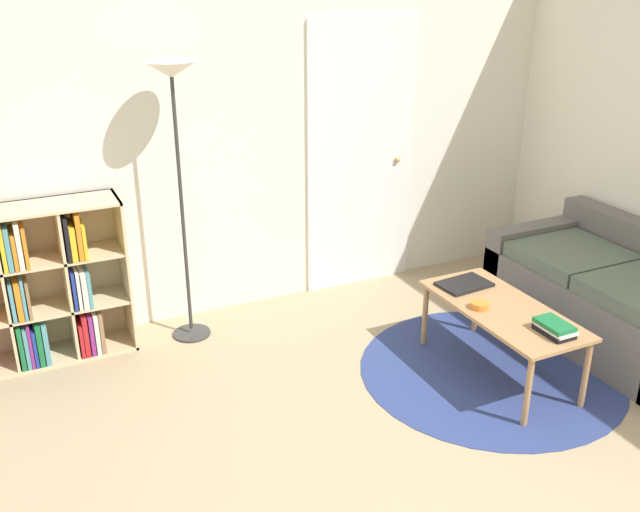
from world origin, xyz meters
TOP-DOWN VIEW (x-y plane):
  - wall_back at (0.03, 2.81)m, footprint 7.67×0.11m
  - rug at (0.89, 1.22)m, footprint 1.63×1.63m
  - bookshelf at (-1.65, 2.60)m, footprint 1.11×0.34m
  - floor_lamp at (-0.66, 2.49)m, footprint 0.32×0.32m
  - couch at (1.93, 1.23)m, footprint 0.88×1.63m
  - coffee_table at (0.92, 1.19)m, footprint 0.50×1.09m
  - laptop at (0.89, 1.55)m, footprint 0.34×0.25m
  - bowl at (0.78, 1.24)m, footprint 0.11×0.11m
  - book_stack_on_table at (0.96, 0.81)m, footprint 0.14×0.23m

SIDE VIEW (x-z plane):
  - rug at x=0.89m, z-range 0.00..0.01m
  - couch at x=1.93m, z-range -0.08..0.64m
  - coffee_table at x=0.92m, z-range 0.18..0.64m
  - laptop at x=0.89m, z-range 0.46..0.48m
  - bowl at x=0.78m, z-range 0.46..0.49m
  - book_stack_on_table at x=0.96m, z-range 0.46..0.52m
  - bookshelf at x=-1.65m, z-range -0.02..1.01m
  - wall_back at x=0.03m, z-range -0.01..2.59m
  - floor_lamp at x=-0.66m, z-range 0.65..2.49m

